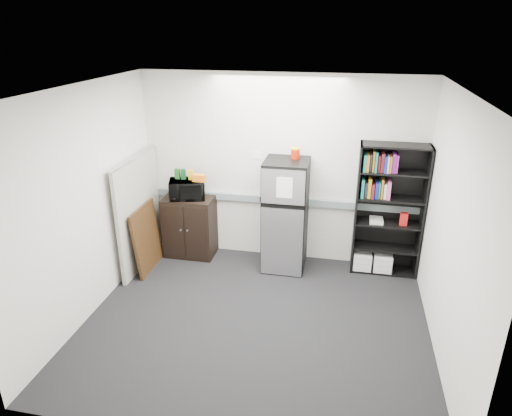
# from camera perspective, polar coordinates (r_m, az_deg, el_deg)

# --- Properties ---
(floor) EXTENTS (4.00, 4.00, 0.00)m
(floor) POSITION_cam_1_polar(r_m,az_deg,el_deg) (5.58, -0.04, -14.08)
(floor) COLOR black
(floor) RESTS_ON ground
(wall_back) EXTENTS (4.00, 0.02, 2.70)m
(wall_back) POSITION_cam_1_polar(r_m,az_deg,el_deg) (6.52, 3.05, 4.75)
(wall_back) COLOR silver
(wall_back) RESTS_ON floor
(wall_right) EXTENTS (0.02, 3.50, 2.70)m
(wall_right) POSITION_cam_1_polar(r_m,az_deg,el_deg) (4.95, 23.32, -3.02)
(wall_right) COLOR silver
(wall_right) RESTS_ON floor
(wall_left) EXTENTS (0.02, 3.50, 2.70)m
(wall_left) POSITION_cam_1_polar(r_m,az_deg,el_deg) (5.63, -20.41, 0.44)
(wall_left) COLOR silver
(wall_left) RESTS_ON floor
(ceiling) EXTENTS (4.00, 3.50, 0.02)m
(ceiling) POSITION_cam_1_polar(r_m,az_deg,el_deg) (4.54, -0.05, 14.55)
(ceiling) COLOR white
(ceiling) RESTS_ON wall_back
(electrical_raceway) EXTENTS (3.92, 0.05, 0.10)m
(electrical_raceway) POSITION_cam_1_polar(r_m,az_deg,el_deg) (6.65, 2.94, 0.97)
(electrical_raceway) COLOR slate
(electrical_raceway) RESTS_ON wall_back
(wall_note) EXTENTS (0.14, 0.00, 0.10)m
(wall_note) POSITION_cam_1_polar(r_m,az_deg,el_deg) (6.52, 0.02, 6.60)
(wall_note) COLOR white
(wall_note) RESTS_ON wall_back
(bookshelf) EXTENTS (0.90, 0.34, 1.85)m
(bookshelf) POSITION_cam_1_polar(r_m,az_deg,el_deg) (6.44, 16.10, 0.07)
(bookshelf) COLOR black
(bookshelf) RESTS_ON floor
(cubicle_partition) EXTENTS (0.06, 1.30, 1.62)m
(cubicle_partition) POSITION_cam_1_polar(r_m,az_deg,el_deg) (6.65, -14.36, -0.54)
(cubicle_partition) COLOR gray
(cubicle_partition) RESTS_ON floor
(cabinet) EXTENTS (0.74, 0.49, 0.92)m
(cabinet) POSITION_cam_1_polar(r_m,az_deg,el_deg) (6.93, -8.27, -2.28)
(cabinet) COLOR black
(cabinet) RESTS_ON floor
(microwave) EXTENTS (0.58, 0.47, 0.28)m
(microwave) POSITION_cam_1_polar(r_m,az_deg,el_deg) (6.69, -8.60, 2.35)
(microwave) COLOR black
(microwave) RESTS_ON cabinet
(snack_box_a) EXTENTS (0.07, 0.06, 0.15)m
(snack_box_a) POSITION_cam_1_polar(r_m,az_deg,el_deg) (6.70, -9.79, 4.25)
(snack_box_a) COLOR #19581A
(snack_box_a) RESTS_ON microwave
(snack_box_b) EXTENTS (0.08, 0.07, 0.15)m
(snack_box_b) POSITION_cam_1_polar(r_m,az_deg,el_deg) (6.67, -9.07, 4.21)
(snack_box_b) COLOR #0C3817
(snack_box_b) RESTS_ON microwave
(snack_box_c) EXTENTS (0.08, 0.06, 0.14)m
(snack_box_c) POSITION_cam_1_polar(r_m,az_deg,el_deg) (6.63, -8.14, 4.12)
(snack_box_c) COLOR gold
(snack_box_c) RESTS_ON microwave
(snack_bag) EXTENTS (0.18, 0.10, 0.10)m
(snack_bag) POSITION_cam_1_polar(r_m,az_deg,el_deg) (6.55, -7.12, 3.76)
(snack_bag) COLOR orange
(snack_bag) RESTS_ON microwave
(refrigerator) EXTENTS (0.60, 0.63, 1.59)m
(refrigerator) POSITION_cam_1_polar(r_m,az_deg,el_deg) (6.39, 3.68, -0.94)
(refrigerator) COLOR black
(refrigerator) RESTS_ON floor
(coffee_can) EXTENTS (0.12, 0.12, 0.17)m
(coffee_can) POSITION_cam_1_polar(r_m,az_deg,el_deg) (6.21, 4.95, 6.94)
(coffee_can) COLOR #A71B07
(coffee_can) RESTS_ON refrigerator
(framed_poster) EXTENTS (0.13, 0.74, 0.95)m
(framed_poster) POSITION_cam_1_polar(r_m,az_deg,el_deg) (6.64, -13.47, -3.71)
(framed_poster) COLOR #321F0D
(framed_poster) RESTS_ON floor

